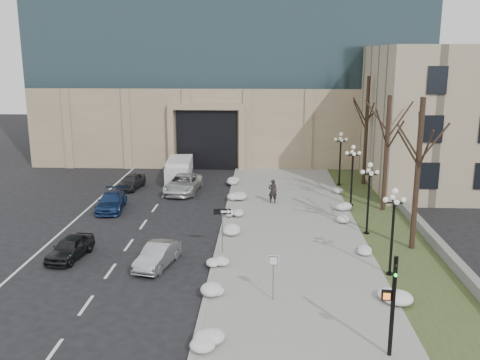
% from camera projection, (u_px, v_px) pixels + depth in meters
% --- Properties ---
extents(ground, '(160.00, 160.00, 0.00)m').
position_uv_depth(ground, '(223.00, 330.00, 22.49)').
color(ground, black).
rests_on(ground, ground).
extents(sidewalk, '(9.00, 40.00, 0.12)m').
position_uv_depth(sidewalk, '(290.00, 226.00, 35.93)').
color(sidewalk, gray).
rests_on(sidewalk, ground).
extents(curb, '(0.30, 40.00, 0.14)m').
position_uv_depth(curb, '(224.00, 225.00, 36.13)').
color(curb, gray).
rests_on(curb, ground).
extents(grass_strip, '(4.00, 40.00, 0.10)m').
position_uv_depth(grass_strip, '(388.00, 227.00, 35.65)').
color(grass_strip, '#344422').
rests_on(grass_strip, ground).
extents(stone_wall, '(0.50, 30.00, 0.70)m').
position_uv_depth(stone_wall, '(411.00, 215.00, 37.44)').
color(stone_wall, slate).
rests_on(stone_wall, ground).
extents(car_a, '(2.07, 3.95, 1.28)m').
position_uv_depth(car_a, '(70.00, 248.00, 30.28)').
color(car_a, black).
rests_on(car_a, ground).
extents(car_b, '(2.18, 4.03, 1.26)m').
position_uv_depth(car_b, '(158.00, 255.00, 29.13)').
color(car_b, '#94969B').
rests_on(car_b, ground).
extents(car_c, '(2.30, 4.69, 1.31)m').
position_uv_depth(car_c, '(111.00, 201.00, 39.66)').
color(car_c, navy).
rests_on(car_c, ground).
extents(car_d, '(2.92, 5.59, 1.50)m').
position_uv_depth(car_d, '(183.00, 184.00, 44.59)').
color(car_d, silver).
rests_on(car_d, ground).
extents(car_e, '(2.04, 3.97, 1.29)m').
position_uv_depth(car_e, '(131.00, 181.00, 45.86)').
color(car_e, '#2E2E33').
rests_on(car_e, ground).
extents(pedestrian, '(0.74, 0.55, 1.86)m').
position_uv_depth(pedestrian, '(273.00, 191.00, 40.94)').
color(pedestrian, black).
rests_on(pedestrian, sidewalk).
extents(box_truck, '(2.40, 6.07, 1.89)m').
position_uv_depth(box_truck, '(179.00, 170.00, 48.87)').
color(box_truck, beige).
rests_on(box_truck, ground).
extents(one_way_sign, '(1.03, 0.29, 2.76)m').
position_uv_depth(one_way_sign, '(225.00, 217.00, 30.43)').
color(one_way_sign, slate).
rests_on(one_way_sign, ground).
extents(keep_sign, '(0.50, 0.08, 2.31)m').
position_uv_depth(keep_sign, '(273.00, 268.00, 24.68)').
color(keep_sign, slate).
rests_on(keep_sign, ground).
extents(traffic_signal, '(0.71, 0.94, 4.13)m').
position_uv_depth(traffic_signal, '(392.00, 309.00, 20.02)').
color(traffic_signal, black).
rests_on(traffic_signal, ground).
extents(snow_clump_a, '(1.10, 1.60, 0.36)m').
position_uv_depth(snow_clump_a, '(209.00, 342.00, 21.00)').
color(snow_clump_a, silver).
rests_on(snow_clump_a, sidewalk).
extents(snow_clump_b, '(1.10, 1.60, 0.36)m').
position_uv_depth(snow_clump_b, '(211.00, 292.00, 25.41)').
color(snow_clump_b, silver).
rests_on(snow_clump_b, sidewalk).
extents(snow_clump_c, '(1.10, 1.60, 0.36)m').
position_uv_depth(snow_clump_c, '(217.00, 260.00, 29.37)').
color(snow_clump_c, silver).
rests_on(snow_clump_c, sidewalk).
extents(snow_clump_d, '(1.10, 1.60, 0.36)m').
position_uv_depth(snow_clump_d, '(229.00, 232.00, 33.97)').
color(snow_clump_d, silver).
rests_on(snow_clump_d, sidewalk).
extents(snow_clump_e, '(1.10, 1.60, 0.36)m').
position_uv_depth(snow_clump_e, '(233.00, 212.00, 38.19)').
color(snow_clump_e, silver).
rests_on(snow_clump_e, sidewalk).
extents(snow_clump_f, '(1.10, 1.60, 0.36)m').
position_uv_depth(snow_clump_f, '(238.00, 196.00, 42.39)').
color(snow_clump_f, silver).
rests_on(snow_clump_f, sidewalk).
extents(snow_clump_g, '(1.10, 1.60, 0.36)m').
position_uv_depth(snow_clump_g, '(236.00, 182.00, 47.20)').
color(snow_clump_g, silver).
rests_on(snow_clump_g, sidewalk).
extents(snow_clump_h, '(1.10, 1.60, 0.36)m').
position_uv_depth(snow_clump_h, '(389.00, 295.00, 25.14)').
color(snow_clump_h, silver).
rests_on(snow_clump_h, sidewalk).
extents(snow_clump_i, '(1.10, 1.60, 0.36)m').
position_uv_depth(snow_clump_i, '(367.00, 250.00, 30.80)').
color(snow_clump_i, silver).
rests_on(snow_clump_i, sidewalk).
extents(snow_clump_j, '(1.10, 1.60, 0.36)m').
position_uv_depth(snow_clump_j, '(346.00, 219.00, 36.60)').
color(snow_clump_j, silver).
rests_on(snow_clump_j, sidewalk).
extents(snow_clump_k, '(1.10, 1.60, 0.36)m').
position_uv_depth(snow_clump_k, '(333.00, 190.00, 44.30)').
color(snow_clump_k, silver).
rests_on(snow_clump_k, sidewalk).
extents(snow_clump_l, '(1.10, 1.60, 0.36)m').
position_uv_depth(snow_clump_l, '(344.00, 207.00, 39.57)').
color(snow_clump_l, silver).
rests_on(snow_clump_l, sidewalk).
extents(lamppost_a, '(1.18, 1.18, 4.76)m').
position_uv_depth(lamppost_a, '(393.00, 220.00, 27.25)').
color(lamppost_a, black).
rests_on(lamppost_a, ground).
extents(lamppost_b, '(1.18, 1.18, 4.76)m').
position_uv_depth(lamppost_b, '(369.00, 189.00, 33.57)').
color(lamppost_b, black).
rests_on(lamppost_b, ground).
extents(lamppost_c, '(1.18, 1.18, 4.76)m').
position_uv_depth(lamppost_c, '(352.00, 167.00, 39.89)').
color(lamppost_c, black).
rests_on(lamppost_c, ground).
extents(lamppost_d, '(1.18, 1.18, 4.76)m').
position_uv_depth(lamppost_d, '(340.00, 152.00, 46.21)').
color(lamppost_d, black).
rests_on(lamppost_d, ground).
extents(tree_near, '(3.20, 3.20, 9.00)m').
position_uv_depth(tree_near, '(419.00, 153.00, 30.41)').
color(tree_near, black).
rests_on(tree_near, ground).
extents(tree_mid, '(3.20, 3.20, 8.50)m').
position_uv_depth(tree_mid, '(387.00, 137.00, 38.26)').
color(tree_mid, black).
rests_on(tree_mid, ground).
extents(tree_far, '(3.20, 3.20, 9.50)m').
position_uv_depth(tree_far, '(367.00, 116.00, 45.88)').
color(tree_far, black).
rests_on(tree_far, ground).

